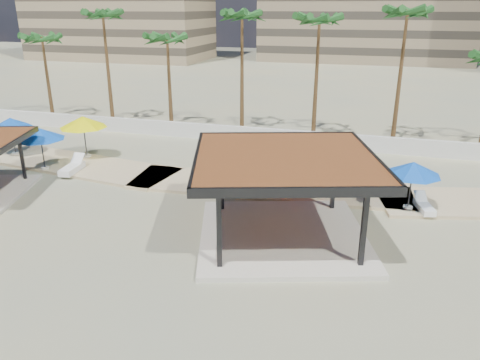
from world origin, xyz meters
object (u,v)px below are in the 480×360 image
(umbrella_a, at_px, (11,123))
(lounger_b, at_px, (301,173))
(lounger_c, at_px, (424,206))
(lounger_a, at_px, (72,168))
(umbrella_c, at_px, (300,156))
(pavilion_central, at_px, (284,189))

(umbrella_a, xyz_separation_m, lounger_b, (19.80, 1.09, -2.00))
(lounger_b, relative_size, lounger_c, 1.20)
(umbrella_a, relative_size, lounger_a, 1.38)
(umbrella_c, height_order, lounger_b, umbrella_c)
(pavilion_central, height_order, umbrella_c, pavilion_central)
(umbrella_a, xyz_separation_m, lounger_a, (5.97, -1.99, -2.00))
(pavilion_central, height_order, lounger_a, pavilion_central)
(lounger_b, bearing_deg, umbrella_a, 127.69)
(lounger_a, relative_size, lounger_c, 1.23)
(umbrella_a, distance_m, lounger_a, 6.61)
(umbrella_a, relative_size, umbrella_c, 0.97)
(umbrella_c, relative_size, lounger_c, 1.73)
(pavilion_central, relative_size, umbrella_c, 2.88)
(pavilion_central, xyz_separation_m, umbrella_a, (-20.27, 6.72, 0.05))
(pavilion_central, height_order, lounger_b, pavilion_central)
(lounger_c, bearing_deg, umbrella_c, 69.29)
(umbrella_a, relative_size, lounger_c, 1.69)
(umbrella_a, relative_size, lounger_b, 1.41)
(umbrella_c, distance_m, lounger_a, 14.21)
(umbrella_a, bearing_deg, lounger_c, -4.43)
(lounger_a, bearing_deg, lounger_b, -85.30)
(umbrella_a, distance_m, lounger_c, 26.74)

